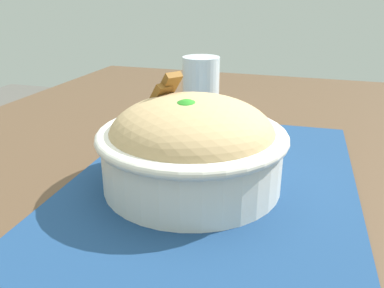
% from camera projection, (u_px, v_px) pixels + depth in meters
% --- Properties ---
extents(table, '(1.22, 0.94, 0.75)m').
position_uv_depth(table, '(213.00, 213.00, 0.53)').
color(table, '#4C3826').
rests_on(table, ground_plane).
extents(placemat, '(0.46, 0.34, 0.00)m').
position_uv_depth(placemat, '(214.00, 180.00, 0.48)').
color(placemat, navy).
rests_on(placemat, table).
extents(bowl, '(0.22, 0.22, 0.13)m').
position_uv_depth(bowl, '(192.00, 145.00, 0.45)').
color(bowl, silver).
rests_on(bowl, placemat).
extents(fork, '(0.03, 0.13, 0.00)m').
position_uv_depth(fork, '(216.00, 149.00, 0.56)').
color(fork, '#BDBDBD').
rests_on(fork, placemat).
extents(drinking_glass, '(0.07, 0.07, 0.10)m').
position_uv_depth(drinking_glass, '(201.00, 86.00, 0.76)').
color(drinking_glass, silver).
rests_on(drinking_glass, table).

